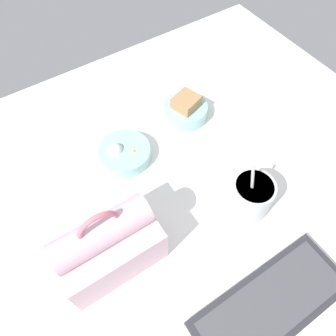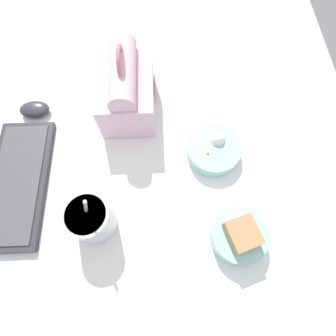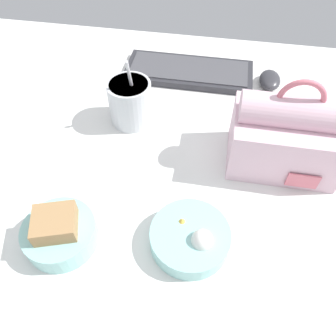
{
  "view_description": "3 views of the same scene",
  "coord_description": "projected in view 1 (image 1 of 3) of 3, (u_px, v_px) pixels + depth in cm",
  "views": [
    {
      "loc": [
        22.19,
        34.41,
        73.95
      ],
      "look_at": [
        -2.07,
        -2.65,
        7.0
      ],
      "focal_mm": 35.0,
      "sensor_mm": 36.0,
      "label": 1
    },
    {
      "loc": [
        -25.87,
        -1.73,
        64.36
      ],
      "look_at": [
        -2.07,
        -2.65,
        7.0
      ],
      "focal_mm": 28.0,
      "sensor_mm": 36.0,
      "label": 2
    },
    {
      "loc": [
        4.55,
        -40.98,
        54.67
      ],
      "look_at": [
        -2.07,
        -2.65,
        7.0
      ],
      "focal_mm": 35.0,
      "sensor_mm": 36.0,
      "label": 3
    }
  ],
  "objects": [
    {
      "name": "desk_surface",
      "position": [
        167.0,
        192.0,
        0.83
      ],
      "size": [
        140.0,
        110.0,
        2.0
      ],
      "color": "white",
      "rests_on": "ground"
    },
    {
      "name": "keyboard",
      "position": [
        271.0,
        304.0,
        0.67
      ],
      "size": [
        33.68,
        13.64,
        2.1
      ],
      "color": "#2D2D33",
      "rests_on": "desk_surface"
    },
    {
      "name": "lunch_bag",
      "position": [
        106.0,
        244.0,
        0.67
      ],
      "size": [
        21.11,
        14.21,
        20.34
      ],
      "color": "beige",
      "rests_on": "desk_surface"
    },
    {
      "name": "soup_cup",
      "position": [
        251.0,
        196.0,
        0.76
      ],
      "size": [
        9.68,
        9.68,
        16.89
      ],
      "color": "silver",
      "rests_on": "desk_surface"
    },
    {
      "name": "bento_bowl_sandwich",
      "position": [
        186.0,
        110.0,
        0.94
      ],
      "size": [
        12.44,
        12.44,
        7.51
      ],
      "color": "#93D1CC",
      "rests_on": "desk_surface"
    },
    {
      "name": "bento_bowl_snacks",
      "position": [
        125.0,
        153.0,
        0.87
      ],
      "size": [
        13.77,
        13.77,
        5.63
      ],
      "color": "#93D1CC",
      "rests_on": "desk_surface"
    }
  ]
}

